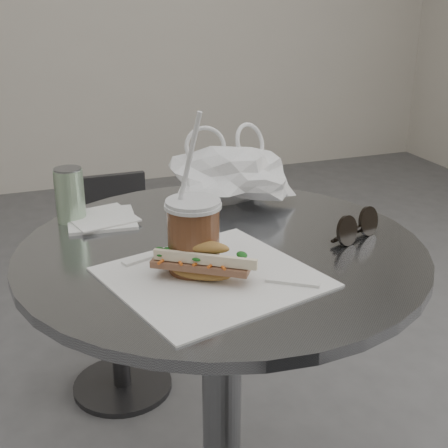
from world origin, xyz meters
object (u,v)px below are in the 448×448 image
object	(u,v)px
drink_can	(70,195)
banh_mi	(201,261)
iced_coffee	(193,235)
chair_far	(115,300)
cafe_table	(222,371)
sunglasses	(356,228)

from	to	relation	value
drink_can	banh_mi	bearing A→B (deg)	-65.05
iced_coffee	banh_mi	bearing A→B (deg)	-89.06
chair_far	drink_can	world-z (taller)	drink_can
cafe_table	chair_far	size ratio (longest dim) A/B	1.17
iced_coffee	drink_can	world-z (taller)	iced_coffee
banh_mi	iced_coffee	bearing A→B (deg)	125.68
cafe_table	chair_far	world-z (taller)	cafe_table
chair_far	banh_mi	world-z (taller)	banh_mi
sunglasses	cafe_table	bearing A→B (deg)	143.23
banh_mi	sunglasses	world-z (taller)	banh_mi
banh_mi	drink_can	xyz separation A→B (m)	(-0.16, 0.35, 0.02)
banh_mi	drink_can	world-z (taller)	drink_can
chair_far	banh_mi	size ratio (longest dim) A/B	3.18
sunglasses	iced_coffee	bearing A→B (deg)	160.55
banh_mi	iced_coffee	xyz separation A→B (m)	(-0.00, 0.04, 0.03)
chair_far	banh_mi	bearing A→B (deg)	91.48
banh_mi	chair_far	bearing A→B (deg)	125.71
banh_mi	sunglasses	size ratio (longest dim) A/B	1.64
chair_far	sunglasses	distance (m)	0.95
cafe_table	sunglasses	bearing A→B (deg)	-12.35
cafe_table	sunglasses	distance (m)	0.39
cafe_table	banh_mi	xyz separation A→B (m)	(-0.08, -0.12, 0.31)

